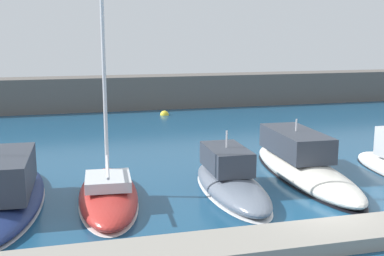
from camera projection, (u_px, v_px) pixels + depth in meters
The scene contains 8 objects.
ground_plane at pixel (322, 221), 18.48m from camera, with size 120.00×120.00×0.00m, color navy.
dock_pier at pixel (350, 234), 16.67m from camera, with size 30.89×2.04×0.48m, color gray.
breakwater_seawall at pixel (162, 91), 46.69m from camera, with size 108.00×3.23×3.02m, color #5B5651.
motorboat_navy_nearest at pixel (0, 190), 20.08m from camera, with size 3.75×10.45×3.39m.
sailboat_red_second at pixel (108, 193), 20.50m from camera, with size 3.00×7.86×12.89m.
motorboat_slate_third at pixel (230, 180), 21.78m from camera, with size 2.56×7.68×2.88m.
motorboat_ivory_fourth at pixel (302, 164), 24.19m from camera, with size 3.02×10.54×3.02m.
mooring_buoy_yellow at pixel (165, 115), 42.45m from camera, with size 0.76×0.76×0.76m, color yellow.
Camera 1 is at (-9.18, -15.67, 6.90)m, focal length 46.19 mm.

